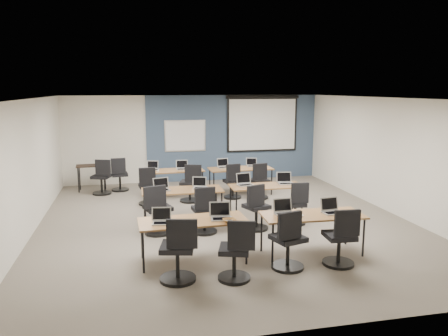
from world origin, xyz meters
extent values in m
cube|color=#6B6354|center=(0.00, 0.00, 0.00)|extent=(8.00, 9.00, 0.02)
cube|color=white|center=(0.00, 0.00, 2.70)|extent=(8.00, 9.00, 0.02)
cube|color=beige|center=(0.00, 4.50, 1.35)|extent=(8.00, 0.04, 2.70)
cube|color=beige|center=(0.00, -4.50, 1.35)|extent=(8.00, 0.04, 2.70)
cube|color=beige|center=(-4.00, 0.00, 1.35)|extent=(0.04, 9.00, 2.70)
cube|color=beige|center=(4.00, 0.00, 1.35)|extent=(0.04, 9.00, 2.70)
cube|color=#3D5977|center=(1.25, 4.47, 1.35)|extent=(5.50, 0.04, 2.70)
cube|color=silver|center=(-0.30, 4.43, 1.45)|extent=(1.28, 0.02, 0.98)
cube|color=white|center=(-0.30, 4.42, 1.45)|extent=(1.20, 0.02, 0.90)
cube|color=black|center=(2.20, 4.41, 1.80)|extent=(2.32, 0.03, 1.82)
cube|color=white|center=(2.20, 4.40, 1.76)|extent=(2.20, 0.02, 1.62)
cylinder|color=black|center=(2.20, 4.40, 2.64)|extent=(2.40, 0.10, 0.10)
cube|color=#925A2D|center=(-1.01, -2.06, 0.71)|extent=(1.82, 0.76, 0.03)
cylinder|color=black|center=(-1.86, -2.38, 0.35)|extent=(0.04, 0.04, 0.70)
cylinder|color=black|center=(-0.16, -2.38, 0.35)|extent=(0.04, 0.04, 0.70)
cylinder|color=black|center=(-1.86, -1.74, 0.35)|extent=(0.04, 0.04, 0.70)
cylinder|color=black|center=(-0.16, -1.74, 0.35)|extent=(0.04, 0.04, 0.70)
cube|color=brown|center=(1.09, -2.17, 0.71)|extent=(1.79, 0.74, 0.03)
cylinder|color=black|center=(0.26, -2.48, 0.35)|extent=(0.04, 0.04, 0.70)
cylinder|color=black|center=(1.92, -2.48, 0.35)|extent=(0.04, 0.04, 0.70)
cylinder|color=black|center=(0.26, -1.86, 0.35)|extent=(0.04, 0.04, 0.70)
cylinder|color=black|center=(1.92, -1.86, 0.35)|extent=(0.04, 0.04, 0.70)
cube|color=#A66B32|center=(-0.92, 0.22, 0.71)|extent=(1.76, 0.73, 0.03)
cylinder|color=black|center=(-1.74, -0.09, 0.35)|extent=(0.04, 0.04, 0.70)
cylinder|color=black|center=(-0.10, -0.09, 0.35)|extent=(0.04, 0.04, 0.70)
cylinder|color=black|center=(-1.74, 0.52, 0.35)|extent=(0.04, 0.04, 0.70)
cylinder|color=black|center=(-0.10, 0.52, 0.35)|extent=(0.04, 0.04, 0.70)
cube|color=#97673D|center=(1.01, 0.22, 0.71)|extent=(1.66, 0.69, 0.03)
cylinder|color=black|center=(0.24, -0.06, 0.35)|extent=(0.04, 0.04, 0.70)
cylinder|color=black|center=(1.78, -0.06, 0.35)|extent=(0.04, 0.04, 0.70)
cylinder|color=black|center=(0.24, 0.51, 0.35)|extent=(0.04, 0.04, 0.70)
cylinder|color=black|center=(1.78, 0.51, 0.35)|extent=(0.04, 0.04, 0.70)
cube|color=brown|center=(-0.89, 2.57, 0.71)|extent=(1.67, 0.69, 0.03)
cylinder|color=black|center=(-1.67, 2.28, 0.35)|extent=(0.04, 0.04, 0.70)
cylinder|color=black|center=(-0.12, 2.28, 0.35)|extent=(0.04, 0.04, 0.70)
cylinder|color=black|center=(-1.67, 2.85, 0.35)|extent=(0.04, 0.04, 0.70)
cylinder|color=black|center=(-0.12, 2.85, 0.35)|extent=(0.04, 0.04, 0.70)
cube|color=#965F3B|center=(0.98, 2.47, 0.71)|extent=(1.75, 0.73, 0.03)
cylinder|color=black|center=(0.17, 2.16, 0.35)|extent=(0.04, 0.04, 0.70)
cylinder|color=black|center=(1.79, 2.16, 0.35)|extent=(0.04, 0.04, 0.70)
cylinder|color=black|center=(0.17, 2.77, 0.35)|extent=(0.04, 0.04, 0.70)
cylinder|color=black|center=(1.79, 2.77, 0.35)|extent=(0.04, 0.04, 0.70)
cube|color=#B1B1B1|center=(-1.53, -2.16, 0.74)|extent=(0.32, 0.23, 0.02)
cube|color=black|center=(-1.53, -2.18, 0.75)|extent=(0.27, 0.14, 0.00)
cube|color=#B1B1B1|center=(-1.53, -2.03, 0.86)|extent=(0.32, 0.06, 0.22)
cube|color=black|center=(-1.53, -2.04, 0.86)|extent=(0.28, 0.04, 0.18)
ellipsoid|color=white|center=(-1.14, -2.25, 0.74)|extent=(0.09, 0.11, 0.03)
cylinder|color=black|center=(-1.36, -2.76, 0.03)|extent=(0.56, 0.56, 0.05)
cylinder|color=black|center=(-1.36, -2.76, 0.25)|extent=(0.06, 0.06, 0.50)
cube|color=black|center=(-1.36, -2.76, 0.54)|extent=(0.50, 0.50, 0.08)
cube|color=black|center=(-1.31, -2.98, 0.82)|extent=(0.45, 0.06, 0.44)
cube|color=silver|center=(-0.54, -2.14, 0.74)|extent=(0.36, 0.26, 0.02)
cube|color=black|center=(-0.54, -2.16, 0.75)|extent=(0.31, 0.15, 0.00)
cube|color=silver|center=(-0.54, -2.00, 0.88)|extent=(0.36, 0.07, 0.25)
cube|color=black|center=(-0.54, -2.01, 0.88)|extent=(0.32, 0.05, 0.20)
ellipsoid|color=white|center=(-0.40, -2.34, 0.74)|extent=(0.09, 0.12, 0.04)
cylinder|color=black|center=(-0.50, -2.91, 0.03)|extent=(0.51, 0.51, 0.05)
cylinder|color=black|center=(-0.50, -2.91, 0.23)|extent=(0.06, 0.06, 0.45)
cube|color=black|center=(-0.50, -2.91, 0.49)|extent=(0.45, 0.45, 0.08)
cube|color=black|center=(-0.44, -3.11, 0.77)|extent=(0.41, 0.06, 0.44)
cube|color=silver|center=(0.61, -2.10, 0.74)|extent=(0.35, 0.25, 0.02)
cube|color=black|center=(0.61, -2.12, 0.75)|extent=(0.29, 0.15, 0.00)
cube|color=silver|center=(0.61, -1.96, 0.87)|extent=(0.35, 0.06, 0.24)
cube|color=black|center=(0.61, -1.97, 0.87)|extent=(0.30, 0.05, 0.20)
ellipsoid|color=white|center=(0.86, -2.23, 0.74)|extent=(0.07, 0.10, 0.03)
cylinder|color=black|center=(0.45, -2.68, 0.03)|extent=(0.54, 0.54, 0.05)
cylinder|color=black|center=(0.45, -2.68, 0.24)|extent=(0.06, 0.06, 0.47)
cube|color=black|center=(0.45, -2.68, 0.51)|extent=(0.47, 0.47, 0.08)
cube|color=black|center=(0.39, -2.89, 0.79)|extent=(0.43, 0.06, 0.44)
cube|color=#AEADB8|center=(1.46, -2.20, 0.74)|extent=(0.35, 0.25, 0.02)
cube|color=black|center=(1.46, -2.22, 0.75)|extent=(0.29, 0.15, 0.00)
cube|color=#AEADB8|center=(1.46, -2.07, 0.87)|extent=(0.35, 0.06, 0.24)
cube|color=black|center=(1.46, -2.07, 0.87)|extent=(0.30, 0.05, 0.20)
ellipsoid|color=white|center=(1.74, -2.29, 0.74)|extent=(0.08, 0.11, 0.03)
cylinder|color=black|center=(1.34, -2.72, 0.03)|extent=(0.53, 0.53, 0.05)
cylinder|color=black|center=(1.34, -2.72, 0.23)|extent=(0.06, 0.06, 0.46)
cube|color=black|center=(1.34, -2.72, 0.50)|extent=(0.46, 0.46, 0.08)
cube|color=black|center=(1.35, -2.94, 0.78)|extent=(0.42, 0.06, 0.44)
cube|color=#B6B6BA|center=(-1.37, 0.18, 0.74)|extent=(0.35, 0.26, 0.02)
cube|color=black|center=(-1.37, 0.16, 0.75)|extent=(0.30, 0.15, 0.00)
cube|color=#B6B6BA|center=(-1.37, 0.32, 0.87)|extent=(0.35, 0.06, 0.24)
cube|color=black|center=(-1.37, 0.31, 0.87)|extent=(0.31, 0.05, 0.20)
ellipsoid|color=white|center=(-1.32, 0.07, 0.74)|extent=(0.09, 0.11, 0.04)
cylinder|color=black|center=(-1.50, -0.47, 0.03)|extent=(0.56, 0.56, 0.05)
cylinder|color=black|center=(-1.50, -0.47, 0.25)|extent=(0.06, 0.06, 0.50)
cube|color=black|center=(-1.50, -0.47, 0.54)|extent=(0.50, 0.50, 0.08)
cube|color=black|center=(-1.56, -0.68, 0.82)|extent=(0.45, 0.06, 0.44)
cube|color=silver|center=(-0.51, 0.24, 0.74)|extent=(0.31, 0.23, 0.02)
cube|color=black|center=(-0.51, 0.22, 0.75)|extent=(0.26, 0.13, 0.00)
cube|color=silver|center=(-0.51, 0.36, 0.86)|extent=(0.31, 0.06, 0.21)
cube|color=black|center=(-0.51, 0.36, 0.86)|extent=(0.27, 0.04, 0.18)
ellipsoid|color=white|center=(-0.36, 0.07, 0.74)|extent=(0.08, 0.11, 0.04)
cylinder|color=black|center=(-0.57, -0.62, 0.03)|extent=(0.51, 0.51, 0.05)
cylinder|color=black|center=(-0.57, -0.62, 0.23)|extent=(0.06, 0.06, 0.45)
cube|color=black|center=(-0.57, -0.62, 0.49)|extent=(0.45, 0.45, 0.08)
cube|color=black|center=(-0.59, -0.83, 0.77)|extent=(0.41, 0.06, 0.44)
cube|color=silver|center=(0.53, 0.31, 0.74)|extent=(0.35, 0.26, 0.02)
cube|color=black|center=(0.53, 0.29, 0.75)|extent=(0.30, 0.15, 0.00)
cube|color=silver|center=(0.53, 0.45, 0.88)|extent=(0.35, 0.06, 0.24)
cube|color=black|center=(0.53, 0.44, 0.88)|extent=(0.31, 0.05, 0.20)
ellipsoid|color=white|center=(0.79, 0.14, 0.74)|extent=(0.07, 0.10, 0.03)
cylinder|color=black|center=(0.52, -0.63, 0.03)|extent=(0.51, 0.51, 0.05)
cylinder|color=black|center=(0.52, -0.63, 0.23)|extent=(0.06, 0.06, 0.45)
cube|color=black|center=(0.52, -0.63, 0.49)|extent=(0.45, 0.45, 0.08)
cube|color=black|center=(0.45, -0.83, 0.77)|extent=(0.41, 0.06, 0.44)
cube|color=silver|center=(1.49, 0.24, 0.74)|extent=(0.35, 0.25, 0.02)
cube|color=black|center=(1.49, 0.22, 0.75)|extent=(0.29, 0.15, 0.00)
cube|color=silver|center=(1.49, 0.38, 0.87)|extent=(0.35, 0.06, 0.24)
cube|color=black|center=(1.49, 0.37, 0.87)|extent=(0.31, 0.05, 0.20)
ellipsoid|color=white|center=(1.71, 0.08, 0.74)|extent=(0.08, 0.11, 0.04)
cylinder|color=black|center=(1.46, -0.45, 0.03)|extent=(0.47, 0.47, 0.05)
cylinder|color=black|center=(1.46, -0.45, 0.21)|extent=(0.06, 0.06, 0.41)
cube|color=black|center=(1.46, -0.45, 0.45)|extent=(0.41, 0.41, 0.08)
cube|color=black|center=(1.48, -0.64, 0.73)|extent=(0.38, 0.06, 0.44)
cube|color=silver|center=(-1.41, 2.69, 0.74)|extent=(0.31, 0.23, 0.02)
cube|color=black|center=(-1.41, 2.67, 0.75)|extent=(0.26, 0.13, 0.00)
cube|color=silver|center=(-1.41, 2.81, 0.86)|extent=(0.31, 0.06, 0.22)
cube|color=black|center=(-1.41, 2.80, 0.86)|extent=(0.27, 0.04, 0.18)
ellipsoid|color=white|center=(-1.29, 2.46, 0.74)|extent=(0.07, 0.10, 0.03)
cylinder|color=black|center=(-1.59, 1.87, 0.03)|extent=(0.50, 0.50, 0.05)
cylinder|color=black|center=(-1.59, 1.87, 0.22)|extent=(0.06, 0.06, 0.45)
cube|color=black|center=(-1.59, 1.87, 0.49)|extent=(0.45, 0.45, 0.08)
cube|color=black|center=(-1.61, 1.66, 0.77)|extent=(0.41, 0.06, 0.44)
cube|color=#B1B1B4|center=(-0.62, 2.57, 0.74)|extent=(0.32, 0.23, 0.02)
cube|color=black|center=(-0.62, 2.55, 0.75)|extent=(0.27, 0.14, 0.00)
cube|color=#B1B1B4|center=(-0.62, 2.70, 0.86)|extent=(0.32, 0.06, 0.22)
cube|color=black|center=(-0.62, 2.69, 0.86)|extent=(0.28, 0.04, 0.18)
ellipsoid|color=white|center=(-0.34, 2.46, 0.74)|extent=(0.08, 0.10, 0.03)
cylinder|color=black|center=(-0.52, 1.92, 0.03)|extent=(0.53, 0.53, 0.05)
cylinder|color=black|center=(-0.52, 1.92, 0.23)|extent=(0.06, 0.06, 0.47)
cube|color=black|center=(-0.52, 1.92, 0.51)|extent=(0.47, 0.47, 0.08)
cube|color=black|center=(-0.46, 1.72, 0.79)|extent=(0.43, 0.06, 0.44)
cube|color=#B4B4C0|center=(0.53, 2.61, 0.74)|extent=(0.33, 0.24, 0.02)
cube|color=black|center=(0.53, 2.59, 0.75)|extent=(0.28, 0.14, 0.00)
cube|color=#B4B4C0|center=(0.53, 2.73, 0.87)|extent=(0.33, 0.06, 0.23)
cube|color=black|center=(0.53, 2.73, 0.87)|extent=(0.29, 0.04, 0.19)
ellipsoid|color=white|center=(0.80, 2.48, 0.74)|extent=(0.09, 0.11, 0.03)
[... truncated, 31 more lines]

